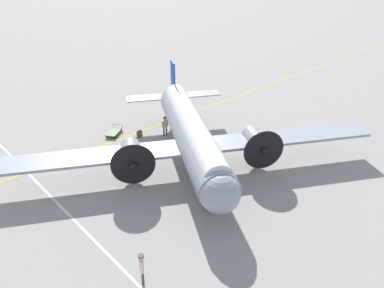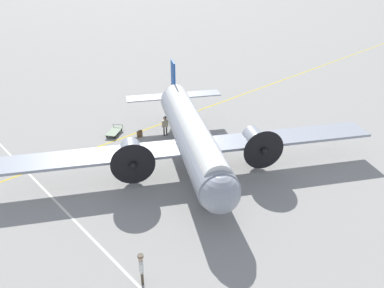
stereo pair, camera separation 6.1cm
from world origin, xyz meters
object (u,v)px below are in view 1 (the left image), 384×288
object	(u,v)px
airliner_main	(193,137)
crew_foreground	(142,265)
baggage_cart	(114,131)
passenger_boarding	(165,124)
traffic_cone	(206,170)
suitcase_near_door	(140,134)

from	to	relation	value
airliner_main	crew_foreground	distance (m)	11.56
airliner_main	baggage_cart	distance (m)	9.20
passenger_boarding	traffic_cone	size ratio (longest dim) A/B	3.88
airliner_main	suitcase_near_door	distance (m)	7.17
airliner_main	passenger_boarding	xyz separation A→B (m)	(-1.71, -5.51, -1.41)
passenger_boarding	baggage_cart	size ratio (longest dim) A/B	0.84
baggage_cart	traffic_cone	xyz separation A→B (m)	(-1.63, 10.09, -0.06)
suitcase_near_door	baggage_cart	size ratio (longest dim) A/B	0.30
passenger_boarding	suitcase_near_door	world-z (taller)	passenger_boarding
crew_foreground	suitcase_near_door	bearing A→B (deg)	-0.14
airliner_main	traffic_cone	distance (m)	2.66
passenger_boarding	traffic_cone	xyz separation A→B (m)	(1.59, 6.80, -0.91)
suitcase_near_door	baggage_cart	world-z (taller)	suitcase_near_door
airliner_main	passenger_boarding	distance (m)	5.94
suitcase_near_door	traffic_cone	world-z (taller)	suitcase_near_door
airliner_main	crew_foreground	world-z (taller)	airliner_main
suitcase_near_door	traffic_cone	distance (m)	8.11
baggage_cart	crew_foreground	bearing A→B (deg)	27.29
passenger_boarding	traffic_cone	distance (m)	7.04
crew_foreground	baggage_cart	bearing A→B (deg)	7.37
baggage_cart	airliner_main	bearing A→B (deg)	64.40
crew_foreground	traffic_cone	size ratio (longest dim) A/B	3.91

